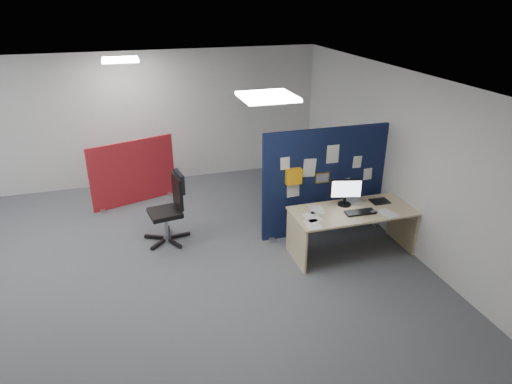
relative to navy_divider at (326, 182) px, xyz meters
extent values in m
plane|color=#54565C|center=(-3.46, -0.36, -0.91)|extent=(9.00, 9.00, 0.00)
cube|color=white|center=(-3.46, -0.36, 1.79)|extent=(9.00, 7.00, 0.02)
cube|color=silver|center=(-3.46, 3.14, 0.44)|extent=(9.00, 0.02, 2.70)
cube|color=silver|center=(1.04, -0.36, 0.44)|extent=(0.02, 7.00, 2.70)
cube|color=white|center=(-1.46, -1.36, 1.76)|extent=(0.60, 0.60, 0.04)
cube|color=white|center=(-2.96, 2.14, 1.76)|extent=(0.60, 0.60, 0.04)
cube|color=#0F1837|center=(0.02, 0.00, 0.00)|extent=(2.20, 0.06, 1.81)
cube|color=#ABABB0|center=(-0.93, 0.00, -0.89)|extent=(0.08, 0.30, 0.04)
cube|color=#ABABB0|center=(0.96, 0.00, -0.89)|extent=(0.08, 0.30, 0.04)
cube|color=white|center=(-0.73, -0.03, 0.41)|extent=(0.15, 0.01, 0.20)
cube|color=white|center=(-0.32, -0.03, 0.29)|extent=(0.21, 0.01, 0.30)
cube|color=white|center=(0.07, -0.03, 0.48)|extent=(0.21, 0.01, 0.30)
cube|color=white|center=(0.52, -0.03, 0.30)|extent=(0.15, 0.01, 0.20)
cube|color=white|center=(-0.58, -0.03, -0.02)|extent=(0.21, 0.01, 0.30)
cube|color=white|center=(0.32, -0.03, -0.12)|extent=(0.21, 0.01, 0.30)
cube|color=white|center=(0.74, -0.03, 0.07)|extent=(0.15, 0.01, 0.20)
cube|color=gold|center=(-0.08, -0.03, 0.09)|extent=(0.24, 0.01, 0.18)
cube|color=#FFA610|center=(-0.60, -0.08, 0.20)|extent=(0.25, 0.10, 0.25)
cube|color=#D2B986|center=(0.12, -0.75, -0.19)|extent=(1.86, 0.83, 0.03)
cube|color=#D2B986|center=(-0.79, -0.75, -0.56)|extent=(0.03, 0.76, 0.70)
cube|color=#D2B986|center=(1.02, -0.75, -0.56)|extent=(0.03, 0.76, 0.70)
cube|color=#D2B986|center=(0.12, -0.36, -0.36)|extent=(1.68, 0.02, 0.30)
cylinder|color=black|center=(0.07, -0.54, -0.17)|extent=(0.20, 0.20, 0.02)
cube|color=black|center=(0.07, -0.54, -0.11)|extent=(0.05, 0.04, 0.10)
cube|color=black|center=(0.07, -0.54, 0.10)|extent=(0.48, 0.16, 0.30)
cube|color=white|center=(0.07, -0.56, 0.10)|extent=(0.43, 0.12, 0.26)
cube|color=black|center=(0.17, -0.86, -0.16)|extent=(0.46, 0.21, 0.02)
cube|color=#ABABB0|center=(0.37, -0.92, -0.16)|extent=(0.11, 0.08, 0.03)
cube|color=black|center=(0.66, -0.60, -0.17)|extent=(0.28, 0.23, 0.01)
cube|color=#A02114|center=(-2.97, 2.11, -0.29)|extent=(1.58, 0.55, 1.23)
cube|color=#ABABB0|center=(-3.64, 2.11, -0.89)|extent=(0.08, 0.30, 0.04)
cube|color=#ABABB0|center=(-2.30, 2.11, -0.89)|extent=(0.08, 0.30, 0.04)
cube|color=black|center=(-2.35, 0.48, -0.86)|extent=(0.32, 0.10, 0.04)
cube|color=black|center=(-2.54, 0.67, -0.86)|extent=(0.10, 0.32, 0.04)
cube|color=black|center=(-2.78, 0.55, -0.86)|extent=(0.30, 0.19, 0.04)
cube|color=black|center=(-2.74, 0.28, -0.86)|extent=(0.26, 0.26, 0.04)
cube|color=black|center=(-2.47, 0.23, -0.86)|extent=(0.19, 0.31, 0.04)
cylinder|color=#ABABB0|center=(-2.58, 0.44, -0.64)|extent=(0.06, 0.06, 0.44)
cube|color=black|center=(-2.58, 0.44, -0.40)|extent=(0.55, 0.55, 0.07)
cube|color=black|center=(-2.35, 0.48, -0.07)|extent=(0.12, 0.44, 0.53)
cube|color=black|center=(-2.31, 0.48, 0.09)|extent=(0.12, 0.40, 0.32)
cube|color=white|center=(-0.57, -0.78, -0.17)|extent=(0.24, 0.32, 0.00)
cube|color=white|center=(-0.41, -0.57, -0.17)|extent=(0.28, 0.34, 0.00)
cube|color=white|center=(0.56, -0.99, -0.17)|extent=(0.28, 0.34, 0.00)
cube|color=white|center=(-0.65, -0.99, -0.17)|extent=(0.22, 0.31, 0.00)
cube|color=white|center=(0.28, -0.42, -0.17)|extent=(0.24, 0.32, 0.00)
camera|label=1|loc=(-3.07, -6.21, 2.87)|focal=32.00mm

